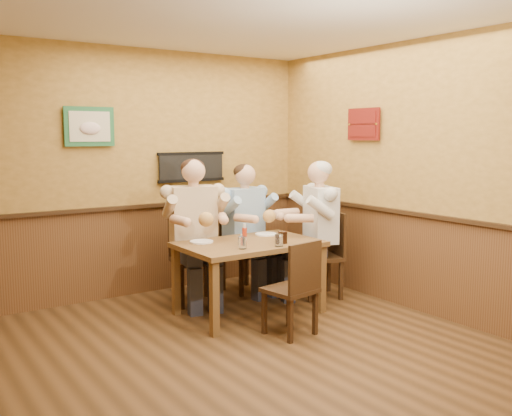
{
  "coord_description": "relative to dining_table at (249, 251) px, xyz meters",
  "views": [
    {
      "loc": [
        -2.18,
        -3.62,
        1.84
      ],
      "look_at": [
        1.02,
        1.09,
        1.1
      ],
      "focal_mm": 40.0,
      "sensor_mm": 36.0,
      "label": 1
    }
  ],
  "objects": [
    {
      "name": "water_glass_left",
      "position": [
        -0.25,
        -0.26,
        0.15
      ],
      "size": [
        0.09,
        0.09,
        0.12
      ],
      "primitive_type": "cylinder",
      "rotation": [
        0.0,
        0.0,
        0.12
      ],
      "color": "white",
      "rests_on": "dining_table"
    },
    {
      "name": "chair_back_right",
      "position": [
        0.42,
        0.75,
        -0.19
      ],
      "size": [
        0.47,
        0.47,
        0.94
      ],
      "primitive_type": null,
      "rotation": [
        0.0,
        0.0,
        0.09
      ],
      "color": "#352211",
      "rests_on": "ground"
    },
    {
      "name": "diner_blue_polo",
      "position": [
        0.42,
        0.75,
        0.01
      ],
      "size": [
        0.67,
        0.67,
        1.34
      ],
      "primitive_type": null,
      "rotation": [
        0.0,
        0.0,
        0.09
      ],
      "color": "#88AACD",
      "rests_on": "ground"
    },
    {
      "name": "cola_tumbler",
      "position": [
        0.24,
        -0.25,
        0.15
      ],
      "size": [
        0.11,
        0.11,
        0.12
      ],
      "primitive_type": "cylinder",
      "rotation": [
        0.0,
        0.0,
        0.15
      ],
      "color": "black",
      "rests_on": "dining_table"
    },
    {
      "name": "plate_far_right",
      "position": [
        0.38,
        0.24,
        0.1
      ],
      "size": [
        0.25,
        0.25,
        0.02
      ],
      "primitive_type": "cylinder",
      "rotation": [
        0.0,
        0.0,
        0.05
      ],
      "color": "white",
      "rests_on": "dining_table"
    },
    {
      "name": "diner_tan_shirt",
      "position": [
        -0.29,
        0.66,
        0.05
      ],
      "size": [
        0.78,
        0.78,
        1.42
      ],
      "primitive_type": null,
      "rotation": [
        0.0,
        0.0,
        -0.22
      ],
      "color": "beige",
      "rests_on": "ground"
    },
    {
      "name": "chair_back_left",
      "position": [
        -0.29,
        0.66,
        -0.16
      ],
      "size": [
        0.55,
        0.55,
        0.99
      ],
      "primitive_type": null,
      "rotation": [
        0.0,
        0.0,
        -0.22
      ],
      "color": "#352211",
      "rests_on": "ground"
    },
    {
      "name": "hot_sauce_bottle",
      "position": [
        -0.11,
        -0.09,
        0.19
      ],
      "size": [
        0.05,
        0.05,
        0.19
      ],
      "primitive_type": "cylinder",
      "rotation": [
        0.0,
        0.0,
        0.21
      ],
      "color": "red",
      "rests_on": "dining_table"
    },
    {
      "name": "diner_white_elder",
      "position": [
        1.0,
        0.06,
        0.03
      ],
      "size": [
        0.81,
        0.81,
        1.39
      ],
      "primitive_type": null,
      "rotation": [
        0.0,
        0.0,
        -1.9
      ],
      "color": "silver",
      "rests_on": "ground"
    },
    {
      "name": "dining_table",
      "position": [
        0.0,
        0.0,
        0.0
      ],
      "size": [
        1.4,
        0.9,
        0.75
      ],
      "color": "brown",
      "rests_on": "ground"
    },
    {
      "name": "salt_shaker",
      "position": [
        -0.12,
        -0.06,
        0.14
      ],
      "size": [
        0.05,
        0.05,
        0.1
      ],
      "primitive_type": "cylinder",
      "rotation": [
        0.0,
        0.0,
        0.14
      ],
      "color": "white",
      "rests_on": "dining_table"
    },
    {
      "name": "chair_right_end",
      "position": [
        1.0,
        0.06,
        -0.17
      ],
      "size": [
        0.57,
        0.57,
        0.97
      ],
      "primitive_type": null,
      "rotation": [
        0.0,
        0.0,
        -1.9
      ],
      "color": "#352211",
      "rests_on": "ground"
    },
    {
      "name": "room",
      "position": [
        -0.83,
        -0.97,
        1.03
      ],
      "size": [
        5.02,
        5.03,
        2.81
      ],
      "color": "#382310",
      "rests_on": "ground"
    },
    {
      "name": "pepper_shaker",
      "position": [
        -0.17,
        -0.09,
        0.13
      ],
      "size": [
        0.04,
        0.04,
        0.08
      ],
      "primitive_type": "cylinder",
      "rotation": [
        0.0,
        0.0,
        -0.34
      ],
      "color": "black",
      "rests_on": "dining_table"
    },
    {
      "name": "chair_near_side",
      "position": [
        -0.03,
        -0.73,
        -0.21
      ],
      "size": [
        0.47,
        0.47,
        0.89
      ],
      "primitive_type": null,
      "rotation": [
        0.0,
        0.0,
        3.29
      ],
      "color": "#352211",
      "rests_on": "ground"
    },
    {
      "name": "water_glass_mid",
      "position": [
        0.11,
        -0.35,
        0.15
      ],
      "size": [
        0.08,
        0.08,
        0.12
      ],
      "primitive_type": "cylinder",
      "rotation": [
        0.0,
        0.0,
        0.04
      ],
      "color": "silver",
      "rests_on": "dining_table"
    },
    {
      "name": "plate_far_left",
      "position": [
        -0.41,
        0.25,
        0.1
      ],
      "size": [
        0.26,
        0.26,
        0.02
      ],
      "primitive_type": "cylinder",
      "rotation": [
        0.0,
        0.0,
        0.12
      ],
      "color": "white",
      "rests_on": "dining_table"
    }
  ]
}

